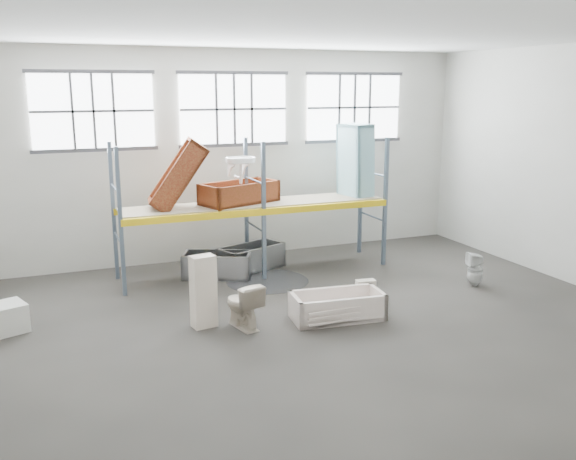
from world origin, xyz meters
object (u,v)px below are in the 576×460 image
toilet_beige (243,305)px  bucket (310,317)px  rust_tub_flat (239,193)px  blue_tub_upright (355,162)px  steel_tub_left (217,265)px  steel_tub_right (251,257)px  toilet_white (475,269)px  cistern_tall (203,292)px  bathtub_beige (337,306)px

toilet_beige → bucket: toilet_beige is taller
rust_tub_flat → blue_tub_upright: blue_tub_upright is taller
steel_tub_left → rust_tub_flat: bearing=17.0°
steel_tub_right → toilet_white: bearing=-36.3°
toilet_white → steel_tub_left: size_ratio=0.49×
toilet_white → steel_tub_right: toilet_white is taller
toilet_white → rust_tub_flat: size_ratio=0.42×
steel_tub_right → blue_tub_upright: 3.33m
cistern_tall → bathtub_beige: bearing=-22.0°
rust_tub_flat → blue_tub_upright: 2.91m
toilet_beige → steel_tub_left: size_ratio=0.56×
blue_tub_upright → steel_tub_left: bearing=-177.9°
toilet_beige → blue_tub_upright: (3.83, 3.17, 1.98)m
cistern_tall → steel_tub_left: cistern_tall is taller
cistern_tall → steel_tub_left: bearing=60.7°
bathtub_beige → blue_tub_upright: 4.55m
steel_tub_left → steel_tub_right: 0.93m
bathtub_beige → toilet_white: toilet_white is taller
cistern_tall → blue_tub_upright: bearing=23.6°
rust_tub_flat → bucket: size_ratio=4.88×
steel_tub_left → blue_tub_upright: size_ratio=0.84×
cistern_tall → blue_tub_upright: blue_tub_upright is taller
bucket → bathtub_beige: bearing=14.8°
blue_tub_upright → bucket: (-2.73, -3.57, -2.22)m
cistern_tall → bucket: size_ratio=3.65×
toilet_white → cistern_tall: bearing=-74.9°
toilet_beige → bucket: (1.11, -0.40, -0.24)m
toilet_beige → toilet_white: bearing=171.1°
steel_tub_right → bucket: steel_tub_right is taller
bathtub_beige → toilet_beige: toilet_beige is taller
cistern_tall → rust_tub_flat: 3.54m
steel_tub_left → bucket: bearing=-78.1°
toilet_white → rust_tub_flat: (-4.29, 2.84, 1.46)m
cistern_tall → blue_tub_upright: 5.58m
toilet_beige → toilet_white: (5.27, 0.39, -0.05)m
bucket → cistern_tall: bearing=158.1°
toilet_beige → blue_tub_upright: 5.35m
toilet_white → bucket: size_ratio=2.05×
steel_tub_left → blue_tub_upright: (3.45, 0.12, 2.12)m
toilet_white → steel_tub_left: toilet_white is taller
toilet_beige → steel_tub_right: bearing=-124.0°
toilet_beige → cistern_tall: cistern_tall is taller
toilet_beige → rust_tub_flat: rust_tub_flat is taller
toilet_white → bucket: 4.24m
bathtub_beige → steel_tub_left: size_ratio=1.12×
steel_tub_left → bucket: 3.52m
steel_tub_right → rust_tub_flat: size_ratio=0.88×
rust_tub_flat → blue_tub_upright: (2.85, -0.06, 0.57)m
toilet_beige → cistern_tall: size_ratio=0.64×
toilet_white → bucket: (-4.16, -0.79, -0.19)m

